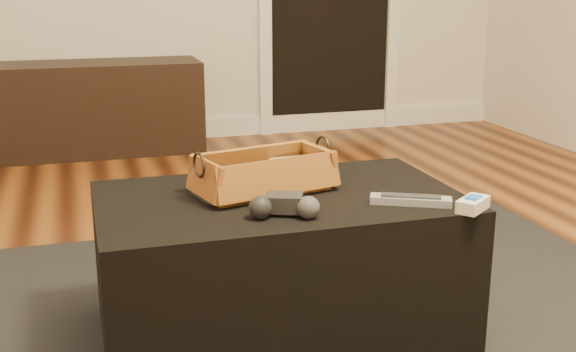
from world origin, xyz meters
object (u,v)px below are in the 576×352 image
object	(u,v)px
silver_remote	(411,200)
ottoman	(279,266)
media_cabinet	(84,108)
tv_remote	(260,185)
game_controller	(284,206)
wicker_basket	(264,176)
cream_gadget	(473,204)

from	to	relation	value
silver_remote	ottoman	bearing A→B (deg)	150.85
media_cabinet	silver_remote	xyz separation A→B (m)	(0.79, -2.70, 0.18)
tv_remote	game_controller	world-z (taller)	game_controller
tv_remote	wicker_basket	size ratio (longest dim) A/B	0.48
tv_remote	silver_remote	distance (m)	0.42
wicker_basket	game_controller	bearing A→B (deg)	-92.10
media_cabinet	silver_remote	bearing A→B (deg)	-73.69
media_cabinet	tv_remote	bearing A→B (deg)	-80.23
ottoman	cream_gadget	world-z (taller)	cream_gadget
cream_gadget	media_cabinet	bearing A→B (deg)	108.22
tv_remote	cream_gadget	xyz separation A→B (m)	(0.49, -0.30, -0.01)
ottoman	media_cabinet	bearing A→B (deg)	100.65
wicker_basket	cream_gadget	xyz separation A→B (m)	(0.48, -0.32, -0.03)
wicker_basket	cream_gadget	size ratio (longest dim) A/B	3.74
wicker_basket	game_controller	xyz separation A→B (m)	(-0.01, -0.23, -0.02)
media_cabinet	tv_remote	distance (m)	2.54
media_cabinet	wicker_basket	xyz separation A→B (m)	(0.45, -2.48, 0.21)
tv_remote	silver_remote	world-z (taller)	tv_remote
silver_remote	tv_remote	bearing A→B (deg)	150.19
tv_remote	cream_gadget	distance (m)	0.58
tv_remote	wicker_basket	world-z (taller)	wicker_basket
silver_remote	cream_gadget	world-z (taller)	cream_gadget
media_cabinet	game_controller	size ratio (longest dim) A/B	7.24
game_controller	silver_remote	size ratio (longest dim) A/B	0.88
cream_gadget	silver_remote	bearing A→B (deg)	143.66
ottoman	silver_remote	size ratio (longest dim) A/B	4.66
wicker_basket	game_controller	world-z (taller)	wicker_basket
ottoman	wicker_basket	distance (m)	0.26
cream_gadget	game_controller	bearing A→B (deg)	169.30
ottoman	tv_remote	distance (m)	0.24
silver_remote	cream_gadget	bearing A→B (deg)	-36.34
ottoman	game_controller	size ratio (longest dim) A/B	5.29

